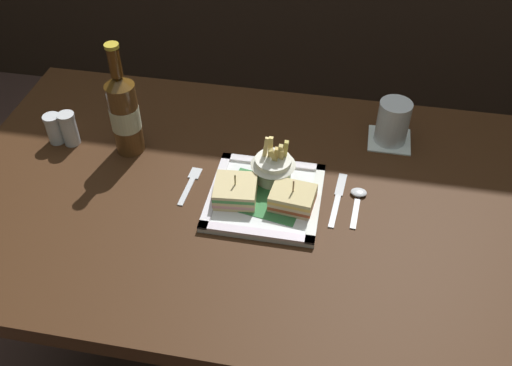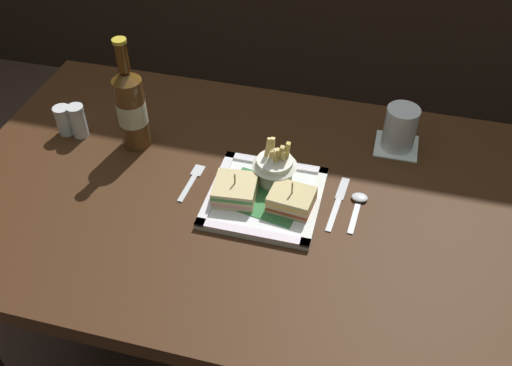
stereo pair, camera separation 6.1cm
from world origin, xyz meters
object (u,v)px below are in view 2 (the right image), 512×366
at_px(sandwich_half_left, 235,190).
at_px(water_glass, 400,130).
at_px(square_plate, 265,198).
at_px(spoon, 358,202).
at_px(beer_bottle, 131,107).
at_px(salt_shaker, 65,122).
at_px(fries_cup, 275,165).
at_px(sandwich_half_right, 291,200).
at_px(knife, 338,201).
at_px(pepper_shaker, 79,123).
at_px(fork, 192,180).
at_px(dining_table, 248,225).

distance_m(sandwich_half_left, water_glass, 0.42).
relative_size(sandwich_half_left, water_glass, 0.92).
relative_size(square_plate, spoon, 1.98).
distance_m(beer_bottle, salt_shaker, 0.20).
height_order(fries_cup, beer_bottle, beer_bottle).
xyz_separation_m(sandwich_half_right, spoon, (0.13, 0.05, -0.02)).
relative_size(beer_bottle, salt_shaker, 3.74).
distance_m(knife, spoon, 0.04).
xyz_separation_m(sandwich_half_left, water_glass, (0.32, 0.27, 0.02)).
bearing_deg(pepper_shaker, knife, -6.44).
xyz_separation_m(sandwich_half_right, beer_bottle, (-0.40, 0.13, 0.07)).
bearing_deg(knife, beer_bottle, 171.15).
relative_size(sandwich_half_left, beer_bottle, 0.35).
relative_size(spoon, salt_shaker, 1.63).
distance_m(fries_cup, fork, 0.19).
relative_size(sandwich_half_left, pepper_shaker, 1.15).
bearing_deg(water_glass, spoon, -106.49).
bearing_deg(spoon, beer_bottle, 172.15).
relative_size(dining_table, spoon, 10.87).
bearing_deg(spoon, square_plate, -169.15).
bearing_deg(sandwich_half_right, pepper_shaker, 167.41).
xyz_separation_m(square_plate, fries_cup, (0.01, 0.06, 0.04)).
bearing_deg(dining_table, knife, 7.04).
xyz_separation_m(square_plate, sandwich_half_left, (-0.06, -0.02, 0.02)).
xyz_separation_m(beer_bottle, fork, (0.17, -0.09, -0.10)).
bearing_deg(beer_bottle, water_glass, 13.29).
bearing_deg(sandwich_half_left, spoon, 11.67).
distance_m(sandwich_half_right, knife, 0.11).
xyz_separation_m(fork, salt_shaker, (-0.35, 0.09, 0.03)).
xyz_separation_m(knife, spoon, (0.04, 0.00, 0.00)).
relative_size(dining_table, sandwich_half_left, 13.53).
bearing_deg(dining_table, pepper_shaker, 167.79).
xyz_separation_m(sandwich_half_left, fries_cup, (0.07, 0.07, 0.02)).
xyz_separation_m(fries_cup, spoon, (0.19, -0.02, -0.05)).
bearing_deg(pepper_shaker, water_glass, 11.13).
xyz_separation_m(sandwich_half_left, fork, (-0.11, 0.03, -0.03)).
relative_size(square_plate, water_glass, 2.26).
xyz_separation_m(knife, pepper_shaker, (-0.64, 0.07, 0.04)).
height_order(sandwich_half_right, knife, sandwich_half_right).
xyz_separation_m(sandwich_half_left, spoon, (0.26, 0.05, -0.02)).
xyz_separation_m(beer_bottle, water_glass, (0.60, 0.14, -0.06)).
relative_size(dining_table, water_glass, 12.42).
height_order(dining_table, salt_shaker, salt_shaker).
relative_size(water_glass, fork, 0.85).
bearing_deg(pepper_shaker, beer_bottle, 1.91).
bearing_deg(salt_shaker, beer_bottle, 1.51).
height_order(square_plate, fries_cup, fries_cup).
bearing_deg(fork, knife, 2.86).
xyz_separation_m(fries_cup, pepper_shaker, (-0.49, 0.05, -0.01)).
bearing_deg(spoon, sandwich_half_left, -168.33).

